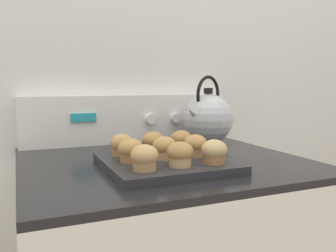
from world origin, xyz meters
name	(u,v)px	position (x,y,z in m)	size (l,w,h in m)	color
wall_back	(125,70)	(0.00, 0.73, 1.20)	(8.00, 0.05, 2.40)	silver
control_panel	(130,119)	(0.00, 0.68, 1.02)	(0.75, 0.07, 0.17)	white
muffin_pan	(165,163)	(-0.03, 0.26, 0.95)	(0.31, 0.31, 0.02)	#28282D
muffin_r0_c0	(144,158)	(-0.12, 0.17, 0.99)	(0.06, 0.06, 0.06)	#A37A4C
muffin_r0_c1	(180,154)	(-0.03, 0.18, 0.99)	(0.06, 0.06, 0.06)	tan
muffin_r0_c2	(214,152)	(0.06, 0.17, 0.99)	(0.06, 0.06, 0.06)	olive
muffin_r1_c0	(131,151)	(-0.12, 0.27, 0.99)	(0.06, 0.06, 0.06)	olive
muffin_r1_c1	(164,148)	(-0.03, 0.27, 0.99)	(0.06, 0.06, 0.06)	tan
muffin_r1_c2	(195,146)	(0.05, 0.27, 0.99)	(0.06, 0.06, 0.06)	#A37A4C
muffin_r2_c0	(122,145)	(-0.12, 0.35, 0.99)	(0.06, 0.06, 0.06)	olive
muffin_r2_c1	(153,143)	(-0.03, 0.36, 0.99)	(0.06, 0.06, 0.06)	#A37A4C
muffin_r2_c2	(181,141)	(0.05, 0.35, 0.99)	(0.06, 0.06, 0.06)	olive
tea_kettle	(208,118)	(0.25, 0.54, 1.03)	(0.21, 0.18, 0.24)	silver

